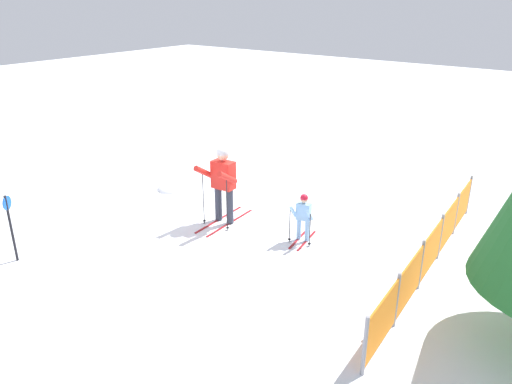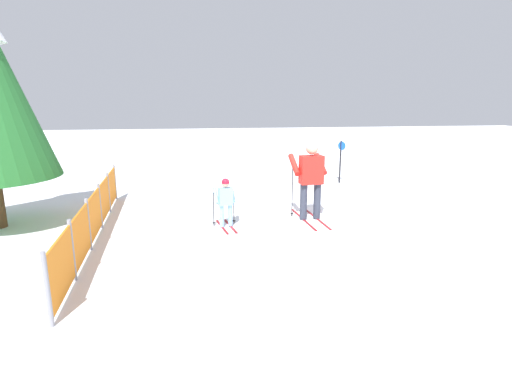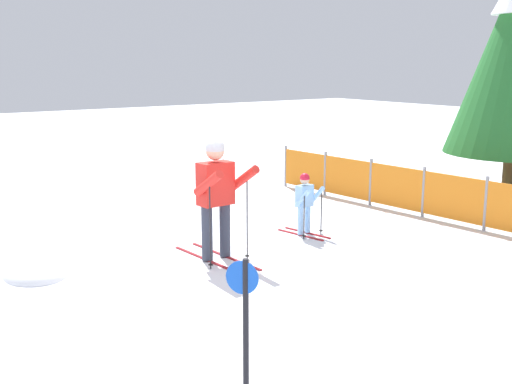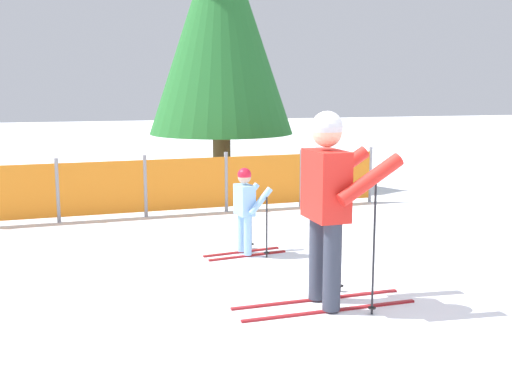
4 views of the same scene
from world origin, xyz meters
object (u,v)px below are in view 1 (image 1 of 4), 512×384
object	(u,v)px
skier_child	(303,214)
trail_marker	(10,221)
skier_adult	(223,178)
safety_fence	(431,250)

from	to	relation	value
skier_child	trail_marker	world-z (taller)	trail_marker
skier_adult	safety_fence	world-z (taller)	skier_adult
skier_adult	skier_child	bearing A→B (deg)	95.50
skier_adult	trail_marker	size ratio (longest dim) A/B	1.32
trail_marker	skier_child	bearing A→B (deg)	135.37
skier_child	safety_fence	distance (m)	2.65
skier_adult	safety_fence	size ratio (longest dim) A/B	0.28
safety_fence	trail_marker	bearing A→B (deg)	-56.28
safety_fence	skier_child	bearing A→B (deg)	-82.78
skier_child	trail_marker	size ratio (longest dim) A/B	0.77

